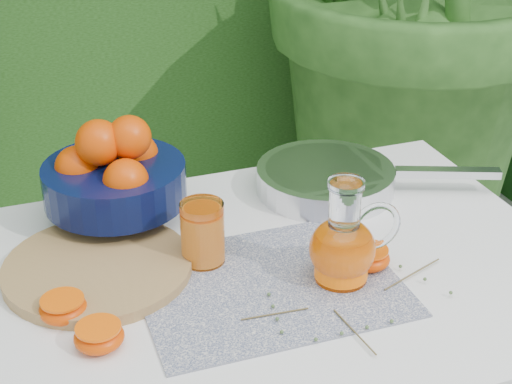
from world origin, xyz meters
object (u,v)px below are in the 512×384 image
object	(u,v)px
cutting_board	(98,268)
saute_pan	(328,178)
fruit_bowl	(114,174)
juice_pitcher	(344,246)
white_table	(260,312)

from	to	relation	value
cutting_board	saute_pan	size ratio (longest dim) A/B	0.63
cutting_board	fruit_bowl	size ratio (longest dim) A/B	1.05
saute_pan	juice_pitcher	bearing A→B (deg)	-110.09
white_table	cutting_board	size ratio (longest dim) A/B	3.38
cutting_board	white_table	bearing A→B (deg)	-18.12
fruit_bowl	saute_pan	size ratio (longest dim) A/B	0.60
white_table	fruit_bowl	world-z (taller)	fruit_bowl
fruit_bowl	saute_pan	bearing A→B (deg)	-3.97
cutting_board	fruit_bowl	xyz separation A→B (m)	(0.06, 0.16, 0.08)
cutting_board	juice_pitcher	distance (m)	0.39
juice_pitcher	saute_pan	world-z (taller)	juice_pitcher
fruit_bowl	juice_pitcher	world-z (taller)	fruit_bowl
white_table	juice_pitcher	world-z (taller)	juice_pitcher
cutting_board	juice_pitcher	world-z (taller)	juice_pitcher
white_table	saute_pan	world-z (taller)	saute_pan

